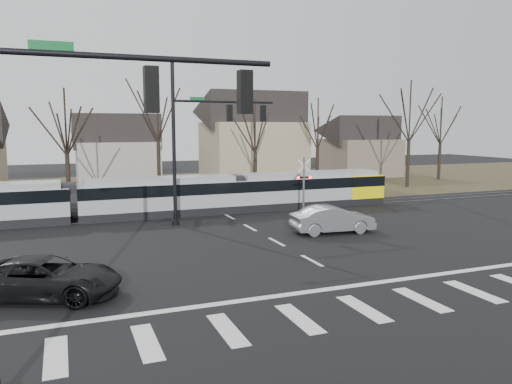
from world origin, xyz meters
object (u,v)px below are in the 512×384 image
object	(u,v)px
suv	(45,278)
sedan	(333,219)
tram	(159,195)
rail_crossing_signal	(304,188)

from	to	relation	value
suv	sedan	bearing A→B (deg)	-45.86
tram	rail_crossing_signal	world-z (taller)	rail_crossing_signal
rail_crossing_signal	suv	bearing A→B (deg)	-143.96
tram	sedan	bearing A→B (deg)	-47.62
sedan	rail_crossing_signal	distance (m)	6.06
suv	rail_crossing_signal	xyz separation A→B (m)	(16.16, 11.76, 1.15)
tram	sedan	distance (m)	12.29
tram	rail_crossing_signal	distance (m)	9.89
sedan	rail_crossing_signal	size ratio (longest dim) A/B	1.23
suv	tram	bearing A→B (deg)	-1.69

